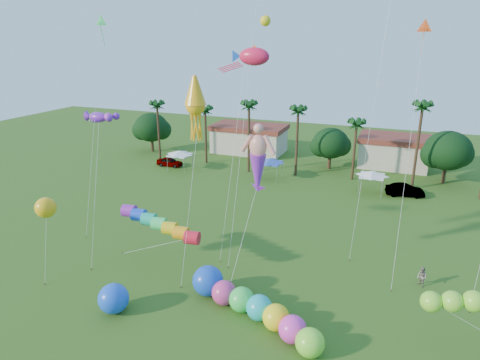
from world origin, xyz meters
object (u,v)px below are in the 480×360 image
(car_b, at_px, (405,190))
(blue_ball, at_px, (113,299))
(spectator_b, at_px, (422,277))
(caterpillar_inflatable, at_px, (249,305))
(car_a, at_px, (170,162))

(car_b, distance_m, blue_ball, 38.79)
(car_b, xyz_separation_m, blue_ball, (-19.37, -33.61, 0.35))
(spectator_b, xyz_separation_m, blue_ball, (-21.15, -11.96, 0.27))
(caterpillar_inflatable, bearing_deg, spectator_b, 59.34)
(car_a, height_order, caterpillar_inflatable, caterpillar_inflatable)
(car_b, xyz_separation_m, spectator_b, (1.78, -21.65, 0.08))
(spectator_b, distance_m, blue_ball, 24.30)
(car_b, bearing_deg, blue_ball, 139.49)
(spectator_b, height_order, blue_ball, blue_ball)
(spectator_b, bearing_deg, car_a, -163.31)
(spectator_b, height_order, caterpillar_inflatable, caterpillar_inflatable)
(caterpillar_inflatable, bearing_deg, blue_ball, -139.96)
(car_b, relative_size, caterpillar_inflatable, 0.41)
(caterpillar_inflatable, bearing_deg, car_a, 150.61)
(car_a, height_order, car_b, car_b)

